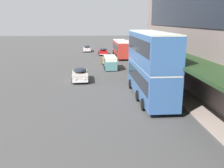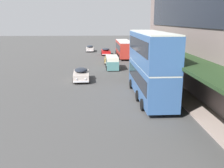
% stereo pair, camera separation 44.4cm
% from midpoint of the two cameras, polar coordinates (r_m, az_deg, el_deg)
% --- Properties ---
extents(transit_bus_kerbside_front, '(2.86, 10.76, 6.24)m').
position_cam_midpoint_polar(transit_bus_kerbside_front, '(23.48, 8.22, 4.69)').
color(transit_bus_kerbside_front, '#365E98').
rests_on(transit_bus_kerbside_front, ground).
extents(transit_bus_kerbside_rear, '(2.84, 10.68, 3.28)m').
position_cam_midpoint_polar(transit_bus_kerbside_rear, '(50.79, 1.87, 8.26)').
color(transit_bus_kerbside_rear, '#B43228').
rests_on(transit_bus_kerbside_rear, ground).
extents(sedan_second_near, '(2.17, 4.37, 1.61)m').
position_cam_midpoint_polar(sedan_second_near, '(30.92, -7.74, 2.18)').
color(sedan_second_near, beige).
rests_on(sedan_second_near, ground).
extents(sedan_oncoming_front, '(1.90, 4.52, 1.56)m').
position_cam_midpoint_polar(sedan_oncoming_front, '(43.70, -1.42, 5.81)').
color(sedan_oncoming_front, olive).
rests_on(sedan_oncoming_front, ground).
extents(sedan_trailing_near, '(2.04, 4.71, 1.49)m').
position_cam_midpoint_polar(sedan_trailing_near, '(54.59, -2.30, 7.48)').
color(sedan_trailing_near, '#B41516').
rests_on(sedan_trailing_near, ground).
extents(sedan_second_mid, '(1.96, 4.34, 1.48)m').
position_cam_midpoint_polar(sedan_second_mid, '(60.67, -5.95, 8.09)').
color(sedan_second_mid, beige).
rests_on(sedan_second_mid, ground).
extents(vw_van, '(1.95, 4.57, 1.96)m').
position_cam_midpoint_polar(vw_van, '(38.33, -0.75, 5.11)').
color(vw_van, slate).
rests_on(vw_van, ground).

